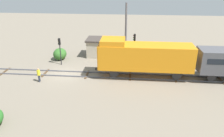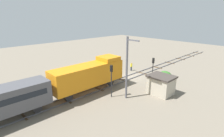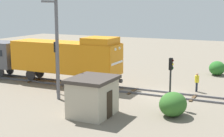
{
  "view_description": "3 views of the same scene",
  "coord_description": "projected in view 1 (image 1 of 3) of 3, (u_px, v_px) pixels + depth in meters",
  "views": [
    {
      "loc": [
        24.71,
        8.18,
        11.38
      ],
      "look_at": [
        1.06,
        5.99,
        1.44
      ],
      "focal_mm": 35.0,
      "sensor_mm": 36.0,
      "label": 1
    },
    {
      "loc": [
        -19.3,
        23.66,
        10.89
      ],
      "look_at": [
        0.79,
        4.46,
        2.3
      ],
      "focal_mm": 28.0,
      "sensor_mm": 36.0,
      "label": 2
    },
    {
      "loc": [
        -27.97,
        -8.4,
        7.68
      ],
      "look_at": [
        0.67,
        5.13,
        1.81
      ],
      "focal_mm": 55.0,
      "sensor_mm": 36.0,
      "label": 3
    }
  ],
  "objects": [
    {
      "name": "bush_mid",
      "position": [
        60.0,
        54.0,
        32.47
      ],
      "size": [
        2.33,
        1.91,
        1.7
      ],
      "primitive_type": "ellipsoid",
      "color": "#316426",
      "rests_on": "ground"
    },
    {
      "name": "locomotive",
      "position": [
        144.0,
        56.0,
        25.89
      ],
      "size": [
        2.9,
        11.6,
        4.6
      ],
      "color": "orange",
      "rests_on": "railway_track"
    },
    {
      "name": "railway_track",
      "position": [
        66.0,
        74.0,
        27.76
      ],
      "size": [
        2.4,
        65.21,
        0.16
      ],
      "color": "#595960",
      "rests_on": "ground"
    },
    {
      "name": "traffic_signal_mid",
      "position": [
        134.0,
        44.0,
        28.96
      ],
      "size": [
        0.32,
        0.34,
        4.56
      ],
      "color": "#262628",
      "rests_on": "ground"
    },
    {
      "name": "relay_hut",
      "position": [
        96.0,
        47.0,
        33.9
      ],
      "size": [
        3.5,
        2.9,
        2.74
      ],
      "color": "#B2A893",
      "rests_on": "ground"
    },
    {
      "name": "worker_near_track",
      "position": [
        39.0,
        74.0,
        25.41
      ],
      "size": [
        0.38,
        0.38,
        1.7
      ],
      "rotation": [
        0.0,
        0.0,
        4.97
      ],
      "color": "#262B38",
      "rests_on": "ground"
    },
    {
      "name": "catenary_mast",
      "position": [
        126.0,
        32.0,
        30.1
      ],
      "size": [
        1.94,
        0.28,
        8.35
      ],
      "color": "#595960",
      "rests_on": "ground"
    },
    {
      "name": "traffic_signal_near",
      "position": [
        60.0,
        46.0,
        29.84
      ],
      "size": [
        0.32,
        0.34,
        3.79
      ],
      "color": "#262628",
      "rests_on": "ground"
    },
    {
      "name": "ground_plane",
      "position": [
        66.0,
        74.0,
        27.78
      ],
      "size": [
        97.81,
        97.81,
        0.0
      ],
      "primitive_type": "plane",
      "color": "#756B5B"
    }
  ]
}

